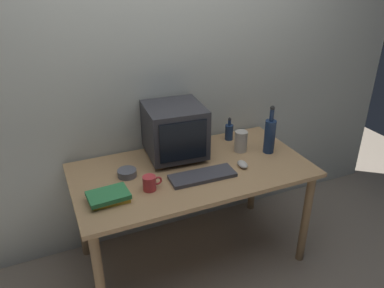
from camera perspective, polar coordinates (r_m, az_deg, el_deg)
name	(u,v)px	position (r m, az deg, el deg)	size (l,w,h in m)	color
ground_plane	(192,255)	(2.95, 0.00, -16.35)	(6.00, 6.00, 0.00)	gray
back_wall	(166,76)	(2.70, -3.98, 10.15)	(4.00, 0.08, 2.50)	beige
desk	(192,180)	(2.55, 0.00, -5.39)	(1.55, 0.81, 0.75)	tan
crt_monitor	(175,131)	(2.57, -2.63, 2.01)	(0.41, 0.41, 0.37)	#333338
keyboard	(202,176)	(2.40, 1.58, -4.79)	(0.42, 0.15, 0.02)	#3F3F47
computer_mouse	(242,164)	(2.54, 7.58, -3.03)	(0.06, 0.10, 0.04)	beige
bottle_tall	(270,135)	(2.71, 11.54, 1.36)	(0.08, 0.08, 0.35)	navy
bottle_short	(229,131)	(2.88, 5.59, 1.90)	(0.06, 0.06, 0.18)	navy
book_stack	(109,197)	(2.23, -12.32, -7.74)	(0.24, 0.17, 0.05)	gold
mug	(150,183)	(2.28, -6.34, -5.83)	(0.12, 0.08, 0.09)	#CC383D
cd_spindle	(127,173)	(2.44, -9.71, -4.31)	(0.12, 0.12, 0.04)	#595B66
metal_canister	(241,141)	(2.71, 7.34, 0.40)	(0.09, 0.09, 0.15)	#B7B2A8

